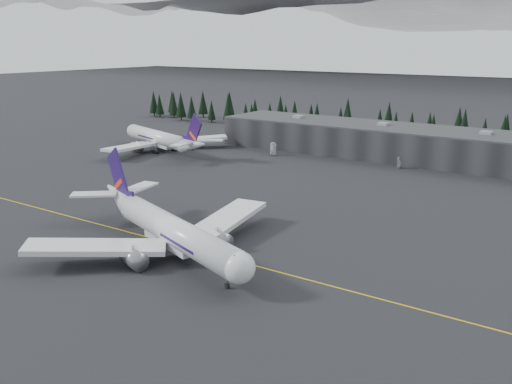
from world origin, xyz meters
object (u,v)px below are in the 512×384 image
Objects in this scene: terminal at (406,143)px; gse_vehicle_b at (399,166)px; jet_parked at (163,139)px; jet_main at (165,227)px; gse_vehicle_a at (273,153)px.

gse_vehicle_b is at bearing -76.02° from terminal.
jet_parked is at bearing -153.54° from terminal.
terminal is 2.56× the size of jet_parked.
jet_main reaches higher than jet_parked.
jet_parked is at bearing -163.29° from gse_vehicle_a.
terminal is at bearing 172.32° from gse_vehicle_b.
gse_vehicle_b is (51.90, 5.67, -0.01)m from gse_vehicle_a.
jet_main is at bearing -93.01° from terminal.
gse_vehicle_b is (11.56, 111.92, -4.78)m from jet_main.
gse_vehicle_b is at bearing -146.96° from jet_parked.
gse_vehicle_a is 1.25× the size of gse_vehicle_b.
jet_main reaches higher than gse_vehicle_b.
jet_main is 113.75m from gse_vehicle_a.
terminal reaches higher than gse_vehicle_b.
jet_parked is at bearing -96.35° from gse_vehicle_b.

